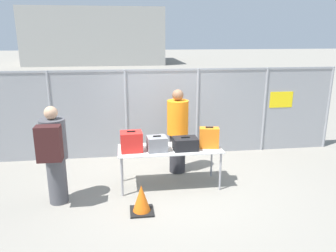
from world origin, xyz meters
name	(u,v)px	position (x,y,z in m)	size (l,w,h in m)	color
ground_plane	(173,186)	(0.00, 0.00, 0.00)	(120.00, 120.00, 0.00)	gray
fence_section	(163,111)	(0.02, 1.79, 1.10)	(8.66, 0.07, 2.11)	gray
inspection_table	(170,151)	(-0.07, 0.04, 0.72)	(1.96, 0.75, 0.78)	silver
suitcase_red	(131,142)	(-0.79, -0.02, 0.96)	(0.41, 0.35, 0.39)	red
suitcase_grey	(157,144)	(-0.32, -0.07, 0.92)	(0.38, 0.34, 0.30)	slate
suitcase_black	(185,144)	(0.21, -0.07, 0.89)	(0.46, 0.35, 0.25)	black
suitcase_orange	(209,138)	(0.68, -0.01, 0.97)	(0.40, 0.27, 0.41)	orange
traveler_hooded	(54,152)	(-2.11, -0.40, 0.96)	(0.43, 0.67, 1.74)	#4C4C51
security_worker_near	(178,130)	(0.19, 0.71, 0.93)	(0.45, 0.45, 1.80)	#2D2D33
utility_trailer	(206,122)	(1.42, 3.13, 0.43)	(3.62, 2.03, 0.74)	white
distant_hangar	(97,36)	(-3.50, 30.60, 2.68)	(13.31, 9.59, 5.37)	#999993
traffic_cone	(142,200)	(-0.67, -0.90, 0.22)	(0.39, 0.39, 0.49)	black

